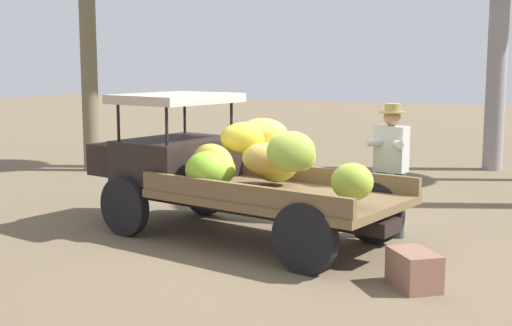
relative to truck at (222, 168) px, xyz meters
The scene contains 4 objects.
ground_plane 1.26m from the truck, behind, with size 60.00×60.00×0.00m, color brown.
truck is the anchor object (origin of this frame).
farmer 2.18m from the truck, 155.00° to the right, with size 0.52×0.48×1.73m.
wooden_crate 3.05m from the truck, 159.60° to the left, with size 0.57×0.37×0.38m, color #875D49.
Camera 1 is at (-3.51, 7.91, 2.27)m, focal length 49.33 mm.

